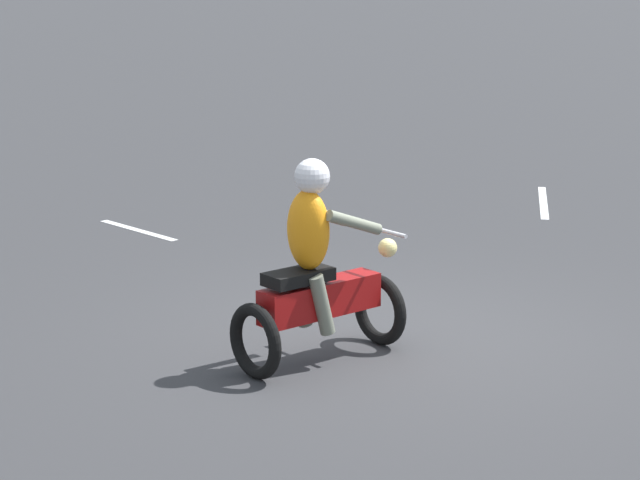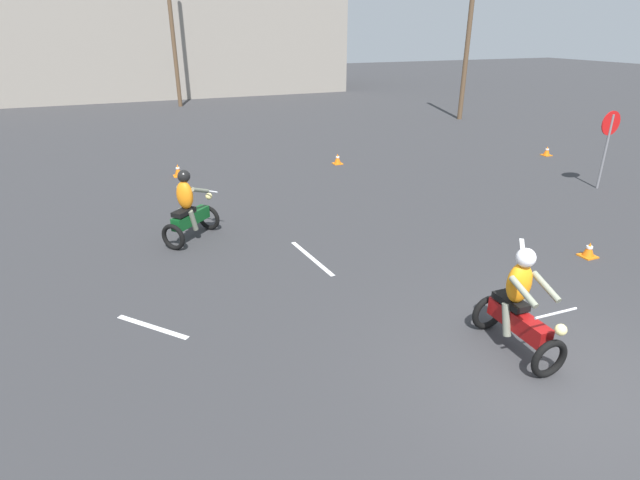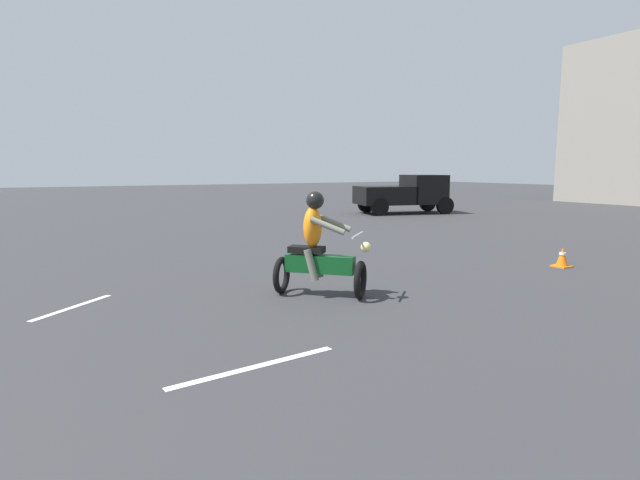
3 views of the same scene
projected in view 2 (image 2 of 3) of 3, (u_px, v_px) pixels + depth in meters
The scene contains 14 objects.
ground_plane at pixel (560, 381), 6.89m from camera, with size 120.00×120.00×0.00m, color #333335.
motorcycle_rider_foreground at pixel (519, 308), 7.30m from camera, with size 0.70×1.52×1.66m.
motorcycle_rider_background at pixel (189, 210), 11.19m from camera, with size 1.43×1.40×1.66m.
stop_sign at pixel (609, 134), 14.50m from camera, with size 0.70×0.08×2.30m.
traffic_cone_near_right at pixel (589, 250), 10.57m from camera, with size 0.32×0.32×0.33m.
traffic_cone_mid_center at pixel (547, 151), 18.90m from camera, with size 0.32×0.32×0.35m.
traffic_cone_mid_left at pixel (338, 159), 17.73m from camera, with size 0.32×0.32×0.37m.
traffic_cone_far_right at pixel (178, 170), 16.25m from camera, with size 0.32×0.32×0.41m.
lane_stripe_ne at pixel (523, 250), 10.92m from camera, with size 0.10×1.41×0.01m, color silver.
lane_stripe_n at pixel (312, 258), 10.57m from camera, with size 0.10×1.88×0.01m, color silver.
lane_stripe_nw at pixel (152, 327), 8.14m from camera, with size 0.10×1.47×0.01m, color silver.
utility_pole_near at pixel (468, 37), 24.85m from camera, with size 0.24×0.24×8.09m, color brown.
utility_pole_far at pixel (171, 16), 28.65m from camera, with size 0.24×0.24×10.11m, color brown.
building_backdrop at pixel (133, 24), 35.19m from camera, with size 28.59×10.28×9.31m, color gray.
Camera 2 is at (-5.18, -3.89, 4.52)m, focal length 28.00 mm.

